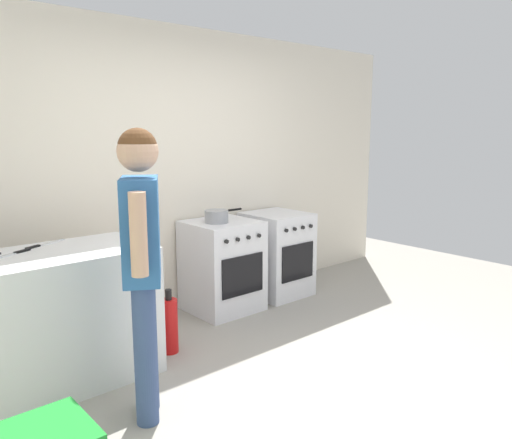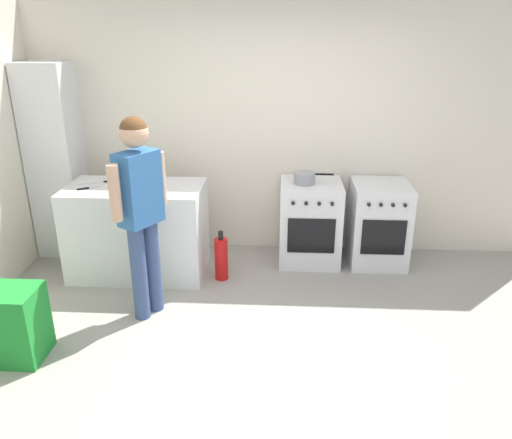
# 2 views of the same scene
# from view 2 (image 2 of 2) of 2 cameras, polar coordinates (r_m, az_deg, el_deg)

# --- Properties ---
(ground_plane) EXTENTS (8.00, 8.00, 0.00)m
(ground_plane) POSITION_cam_2_polar(r_m,az_deg,el_deg) (3.99, 1.78, -14.37)
(ground_plane) COLOR gray
(back_wall) EXTENTS (6.00, 0.10, 2.60)m
(back_wall) POSITION_cam_2_polar(r_m,az_deg,el_deg) (5.29, 2.53, 10.12)
(back_wall) COLOR silver
(back_wall) RESTS_ON ground
(counter_unit) EXTENTS (1.30, 0.70, 0.90)m
(counter_unit) POSITION_cam_2_polar(r_m,az_deg,el_deg) (5.02, -13.35, -1.22)
(counter_unit) COLOR silver
(counter_unit) RESTS_ON ground
(oven_left) EXTENTS (0.62, 0.62, 0.85)m
(oven_left) POSITION_cam_2_polar(r_m,az_deg,el_deg) (5.19, 6.18, -0.29)
(oven_left) COLOR silver
(oven_left) RESTS_ON ground
(oven_right) EXTENTS (0.57, 0.62, 0.85)m
(oven_right) POSITION_cam_2_polar(r_m,az_deg,el_deg) (5.27, 13.81, -0.45)
(oven_right) COLOR silver
(oven_right) RESTS_ON ground
(pot) EXTENTS (0.39, 0.21, 0.11)m
(pot) POSITION_cam_2_polar(r_m,az_deg,el_deg) (5.01, 5.59, 4.76)
(pot) COLOR gray
(pot) RESTS_ON oven_left
(knife_carving) EXTENTS (0.31, 0.17, 0.01)m
(knife_carving) POSITION_cam_2_polar(r_m,az_deg,el_deg) (5.08, -12.30, 4.58)
(knife_carving) COLOR silver
(knife_carving) RESTS_ON counter_unit
(knife_bread) EXTENTS (0.32, 0.19, 0.01)m
(knife_bread) POSITION_cam_2_polar(r_m,az_deg,el_deg) (5.08, -17.57, 4.05)
(knife_bread) COLOR silver
(knife_bread) RESTS_ON counter_unit
(knife_chef) EXTENTS (0.30, 0.14, 0.01)m
(knife_chef) POSITION_cam_2_polar(r_m,az_deg,el_deg) (5.02, -15.54, 4.08)
(knife_chef) COLOR silver
(knife_chef) RESTS_ON counter_unit
(knife_paring) EXTENTS (0.19, 0.14, 0.01)m
(knife_paring) POSITION_cam_2_polar(r_m,az_deg,el_deg) (4.93, -18.82, 3.40)
(knife_paring) COLOR silver
(knife_paring) RESTS_ON counter_unit
(person) EXTENTS (0.35, 0.50, 1.70)m
(person) POSITION_cam_2_polar(r_m,az_deg,el_deg) (4.07, -13.12, 2.06)
(person) COLOR #384C7A
(person) RESTS_ON ground
(fire_extinguisher) EXTENTS (0.13, 0.13, 0.50)m
(fire_extinguisher) POSITION_cam_2_polar(r_m,az_deg,el_deg) (4.86, -3.99, -4.45)
(fire_extinguisher) COLOR red
(fire_extinguisher) RESTS_ON ground
(recycling_crate_lower) EXTENTS (0.52, 0.36, 0.28)m
(recycling_crate_lower) POSITION_cam_2_polar(r_m,az_deg,el_deg) (4.24, -26.32, -12.25)
(recycling_crate_lower) COLOR #1E842D
(recycling_crate_lower) RESTS_ON ground
(recycling_crate_upper) EXTENTS (0.52, 0.36, 0.28)m
(recycling_crate_upper) POSITION_cam_2_polar(r_m,az_deg,el_deg) (4.10, -26.96, -8.96)
(recycling_crate_upper) COLOR #1E842D
(recycling_crate_upper) RESTS_ON recycling_crate_lower
(larder_cabinet) EXTENTS (0.48, 0.44, 2.00)m
(larder_cabinet) POSITION_cam_2_polar(r_m,az_deg,el_deg) (5.62, -21.88, 6.13)
(larder_cabinet) COLOR silver
(larder_cabinet) RESTS_ON ground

